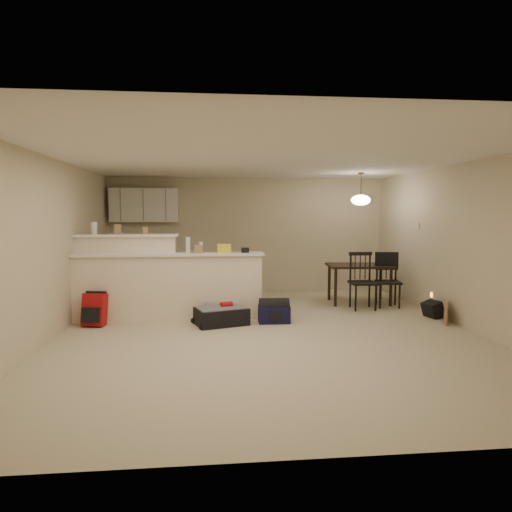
{
  "coord_description": "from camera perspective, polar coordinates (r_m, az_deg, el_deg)",
  "views": [
    {
      "loc": [
        -0.83,
        -6.52,
        1.74
      ],
      "look_at": [
        -0.1,
        0.7,
        1.05
      ],
      "focal_mm": 32.0,
      "sensor_mm": 36.0,
      "label": 1
    }
  ],
  "objects": [
    {
      "name": "bottle_b",
      "position": [
        7.44,
        -6.9,
        1.08
      ],
      "size": [
        0.06,
        0.06,
        0.18
      ],
      "primitive_type": "cylinder",
      "color": "silver",
      "rests_on": "breakfast_bar"
    },
    {
      "name": "cereal_box",
      "position": [
        7.79,
        -16.88,
        3.21
      ],
      "size": [
        0.1,
        0.07,
        0.16
      ],
      "primitive_type": "cube",
      "color": "#9B7450",
      "rests_on": "breakfast_bar"
    },
    {
      "name": "cardboard_sheet",
      "position": [
        7.81,
        22.63,
        -6.56
      ],
      "size": [
        0.2,
        0.42,
        0.35
      ],
      "primitive_type": "cube",
      "rotation": [
        0.0,
        0.0,
        1.15
      ],
      "color": "#9B7450",
      "rests_on": "ground"
    },
    {
      "name": "jar",
      "position": [
        7.87,
        -19.59,
        3.3
      ],
      "size": [
        0.1,
        0.1,
        0.2
      ],
      "primitive_type": "cylinder",
      "color": "silver",
      "rests_on": "breakfast_bar"
    },
    {
      "name": "pouch",
      "position": [
        7.47,
        -1.36,
        0.74
      ],
      "size": [
        0.12,
        0.1,
        0.08
      ],
      "primitive_type": "cube",
      "color": "#9B7450",
      "rests_on": "breakfast_bar"
    },
    {
      "name": "bag_lump",
      "position": [
        7.45,
        -4.02,
        0.95
      ],
      "size": [
        0.22,
        0.18,
        0.14
      ],
      "primitive_type": "cube",
      "color": "#9B7450",
      "rests_on": "breakfast_bar"
    },
    {
      "name": "navy_duffel",
      "position": [
        7.29,
        2.28,
        -7.29
      ],
      "size": [
        0.5,
        0.28,
        0.27
      ],
      "primitive_type": "cube",
      "rotation": [
        0.0,
        0.0,
        -0.02
      ],
      "color": "#101134",
      "rests_on": "ground"
    },
    {
      "name": "upper_cabinets",
      "position": [
        9.94,
        -13.78,
        6.19
      ],
      "size": [
        1.4,
        0.34,
        0.7
      ],
      "primitive_type": "cube",
      "color": "white",
      "rests_on": "room"
    },
    {
      "name": "dining_table",
      "position": [
        9.0,
        12.78,
        -1.62
      ],
      "size": [
        1.25,
        0.88,
        0.75
      ],
      "rotation": [
        0.0,
        0.0,
        -0.07
      ],
      "color": "black",
      "rests_on": "ground"
    },
    {
      "name": "dining_chair_near",
      "position": [
        8.44,
        13.23,
        -3.08
      ],
      "size": [
        0.45,
        0.43,
        1.02
      ],
      "primitive_type": null,
      "rotation": [
        0.0,
        0.0,
        -0.01
      ],
      "color": "black",
      "rests_on": "ground"
    },
    {
      "name": "black_daypack",
      "position": [
        8.18,
        21.22,
        -6.27
      ],
      "size": [
        0.27,
        0.34,
        0.27
      ],
      "primitive_type": "cube",
      "rotation": [
        0.0,
        0.0,
        1.77
      ],
      "color": "black",
      "rests_on": "ground"
    },
    {
      "name": "pendant_lamp",
      "position": [
        8.94,
        12.96,
        6.89
      ],
      "size": [
        0.36,
        0.36,
        0.62
      ],
      "color": "brown",
      "rests_on": "room"
    },
    {
      "name": "suitcase",
      "position": [
        7.19,
        -4.34,
        -7.52
      ],
      "size": [
        0.89,
        0.71,
        0.26
      ],
      "primitive_type": "cube",
      "rotation": [
        0.0,
        0.0,
        0.31
      ],
      "color": "black",
      "rests_on": "ground"
    },
    {
      "name": "dining_chair_far",
      "position": [
        8.78,
        16.19,
        -2.96
      ],
      "size": [
        0.49,
        0.47,
        0.98
      ],
      "primitive_type": null,
      "rotation": [
        0.0,
        0.0,
        -0.16
      ],
      "color": "black",
      "rests_on": "ground"
    },
    {
      "name": "kitchen_counter",
      "position": [
        9.86,
        -12.54,
        -2.22
      ],
      "size": [
        1.8,
        0.6,
        0.9
      ],
      "primitive_type": "cube",
      "color": "white",
      "rests_on": "ground"
    },
    {
      "name": "breakfast_bar",
      "position": [
        7.64,
        -12.7,
        -3.22
      ],
      "size": [
        3.08,
        0.58,
        1.39
      ],
      "color": "#F0E0C2",
      "rests_on": "ground"
    },
    {
      "name": "thermostat",
      "position": [
        8.93,
        19.56,
        3.58
      ],
      "size": [
        0.02,
        0.12,
        0.12
      ],
      "primitive_type": "cube",
      "color": "beige",
      "rests_on": "room"
    },
    {
      "name": "red_backpack",
      "position": [
        7.5,
        -19.53,
        -6.35
      ],
      "size": [
        0.37,
        0.27,
        0.5
      ],
      "primitive_type": "cube",
      "rotation": [
        0.0,
        0.0,
        -0.19
      ],
      "color": "#A81316",
      "rests_on": "ground"
    },
    {
      "name": "extra_item_x",
      "position": [
        7.45,
        -7.2,
        0.89
      ],
      "size": [
        0.13,
        0.1,
        0.13
      ],
      "primitive_type": "cube",
      "color": "#9B7450",
      "rests_on": "breakfast_bar"
    },
    {
      "name": "small_box",
      "position": [
        7.72,
        -13.63,
        3.12
      ],
      "size": [
        0.08,
        0.06,
        0.12
      ],
      "primitive_type": "cube",
      "color": "#9B7450",
      "rests_on": "breakfast_bar"
    },
    {
      "name": "room",
      "position": [
        6.59,
        1.48,
        1.17
      ],
      "size": [
        7.0,
        7.02,
        2.5
      ],
      "color": "#BEB292",
      "rests_on": "ground"
    },
    {
      "name": "bottle_a",
      "position": [
        7.45,
        -8.49,
        1.37
      ],
      "size": [
        0.07,
        0.07,
        0.26
      ],
      "primitive_type": "cylinder",
      "color": "silver",
      "rests_on": "breakfast_bar"
    }
  ]
}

